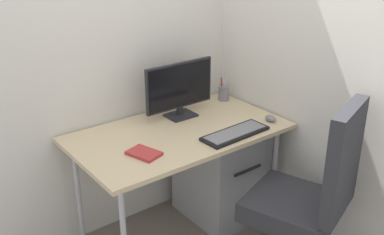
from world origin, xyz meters
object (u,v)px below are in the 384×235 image
Objects in this scene: keyboard at (235,133)px; mouse at (271,118)px; monitor at (180,88)px; notebook at (144,153)px; pen_holder at (224,93)px; office_chair at (310,194)px; filing_cabinet at (220,172)px.

mouse is (0.31, 0.01, 0.01)m from keyboard.
notebook is at bearing -145.73° from monitor.
monitor is 0.60m from notebook.
monitor reaches higher than pen_holder.
mouse is at bearing 2.64° from keyboard.
notebook is (-0.56, 0.11, -0.00)m from keyboard.
mouse reaches higher than notebook.
filing_cabinet is at bearing 89.34° from office_chair.
keyboard is at bearing 105.11° from office_chair.
keyboard is 0.57m from notebook.
keyboard is 0.58m from pen_holder.
office_chair is 1.02m from monitor.
monitor is at bearing 138.40° from mouse.
office_chair is 6.36× the size of pen_holder.
notebook is at bearing 168.75° from keyboard.
keyboard is (-0.14, -0.28, 0.44)m from filing_cabinet.
monitor is at bearing -173.47° from pen_holder.
notebook is (-0.87, 0.10, -0.01)m from mouse.
pen_holder reaches higher than filing_cabinet.
monitor is at bearing 17.63° from notebook.
filing_cabinet is 0.55m from mouse.
mouse is at bearing -23.00° from notebook.
keyboard is at bearing -172.66° from mouse.
monitor reaches higher than keyboard.
pen_holder is at bearing 93.11° from mouse.
mouse is (0.40, -0.42, -0.17)m from monitor.
pen_holder reaches higher than notebook.
monitor is 2.88× the size of pen_holder.
mouse is (0.17, -0.27, 0.45)m from filing_cabinet.
filing_cabinet is 0.84m from notebook.
filing_cabinet is (0.01, 0.76, -0.21)m from office_chair.
office_chair is 13.46× the size of mouse.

